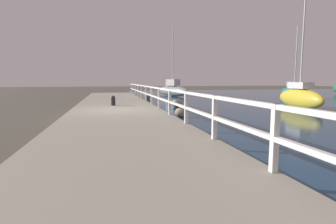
{
  "coord_description": "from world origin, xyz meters",
  "views": [
    {
      "loc": [
        -0.37,
        -12.69,
        1.66
      ],
      "look_at": [
        1.91,
        -2.69,
        0.42
      ],
      "focal_mm": 28.0,
      "sensor_mm": 36.0,
      "label": 1
    }
  ],
  "objects_px": {
    "mooring_bollard": "(113,101)",
    "sailboat_gray": "(173,90)",
    "sailboat_yellow": "(300,97)",
    "sailboat_teal": "(294,92)"
  },
  "relations": [
    {
      "from": "mooring_bollard",
      "to": "sailboat_gray",
      "type": "bearing_deg",
      "value": 61.85
    },
    {
      "from": "sailboat_yellow",
      "to": "mooring_bollard",
      "type": "bearing_deg",
      "value": -178.91
    },
    {
      "from": "sailboat_gray",
      "to": "mooring_bollard",
      "type": "bearing_deg",
      "value": -135.94
    },
    {
      "from": "mooring_bollard",
      "to": "sailboat_teal",
      "type": "bearing_deg",
      "value": 19.78
    },
    {
      "from": "sailboat_yellow",
      "to": "sailboat_gray",
      "type": "height_order",
      "value": "sailboat_gray"
    },
    {
      "from": "sailboat_teal",
      "to": "sailboat_gray",
      "type": "xyz_separation_m",
      "value": [
        -9.93,
        6.08,
        0.04
      ]
    },
    {
      "from": "sailboat_yellow",
      "to": "sailboat_gray",
      "type": "xyz_separation_m",
      "value": [
        -4.33,
        13.59,
        -0.0
      ]
    },
    {
      "from": "sailboat_yellow",
      "to": "sailboat_gray",
      "type": "distance_m",
      "value": 14.27
    },
    {
      "from": "sailboat_gray",
      "to": "sailboat_teal",
      "type": "bearing_deg",
      "value": -49.28
    },
    {
      "from": "sailboat_teal",
      "to": "sailboat_yellow",
      "type": "bearing_deg",
      "value": -119.18
    }
  ]
}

